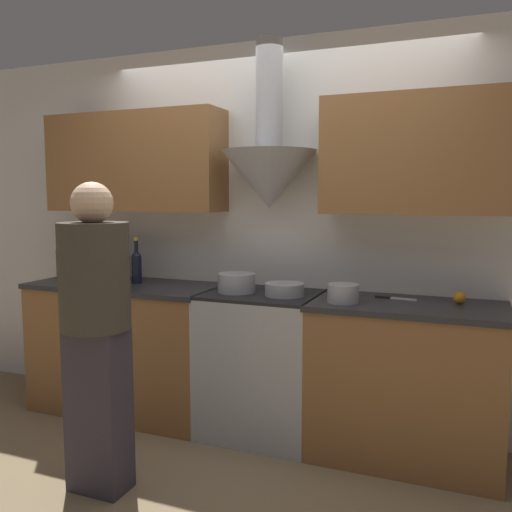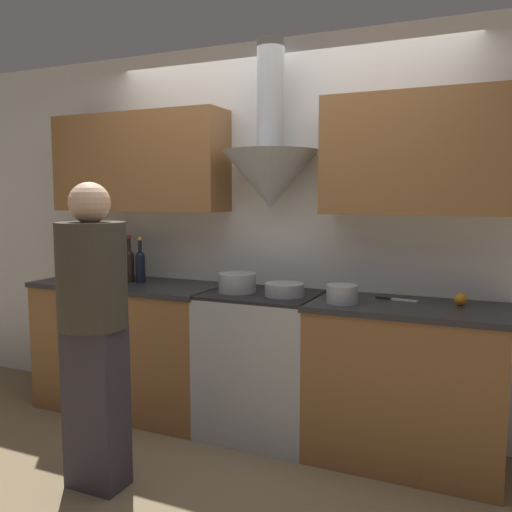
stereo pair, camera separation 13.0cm
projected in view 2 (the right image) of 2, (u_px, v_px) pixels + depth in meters
ground_plane at (240, 454)px, 3.28m from camera, size 12.00×12.00×0.00m
wall_back at (272, 209)px, 3.68m from camera, size 8.40×0.62×2.60m
counter_left at (131, 346)px, 3.96m from camera, size 1.38×0.62×0.94m
counter_right at (405, 383)px, 3.16m from camera, size 1.11×0.62×0.94m
stove_range at (262, 363)px, 3.54m from camera, size 0.73×0.60×0.94m
wine_bottle_0 at (68, 258)px, 4.16m from camera, size 0.08×0.08×0.36m
wine_bottle_1 at (77, 259)px, 4.12m from camera, size 0.08×0.08×0.35m
wine_bottle_2 at (87, 262)px, 4.07m from camera, size 0.07×0.07×0.32m
wine_bottle_3 at (98, 261)px, 4.04m from camera, size 0.08×0.08×0.35m
wine_bottle_4 at (109, 262)px, 4.01m from camera, size 0.08×0.08×0.33m
wine_bottle_5 at (120, 264)px, 3.97m from camera, size 0.07×0.07×0.32m
wine_bottle_6 at (129, 264)px, 3.92m from camera, size 0.07×0.07×0.34m
wine_bottle_7 at (140, 265)px, 3.90m from camera, size 0.07×0.07×0.33m
stock_pot at (237, 283)px, 3.52m from camera, size 0.24×0.24×0.12m
mixing_bowl at (284, 290)px, 3.38m from camera, size 0.25×0.25×0.08m
orange_fruit at (461, 299)px, 3.09m from camera, size 0.07×0.07×0.07m
saucepan at (342, 294)px, 3.15m from camera, size 0.18×0.18×0.11m
chefs_knife at (397, 299)px, 3.24m from camera, size 0.26×0.06×0.01m
person_foreground_left at (94, 323)px, 2.83m from camera, size 0.36×0.36×1.63m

